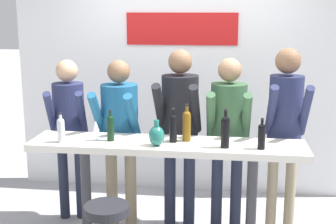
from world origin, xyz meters
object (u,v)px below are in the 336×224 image
(wine_bottle_0, at_px, (110,127))
(person_left, at_px, (120,126))
(tasting_table, at_px, (167,162))
(wine_glass_0, at_px, (96,127))
(person_far_left, at_px, (69,121))
(decorative_vase, at_px, (157,135))
(person_center, at_px, (228,126))
(wine_bottle_4, at_px, (173,127))
(person_center_right, at_px, (285,120))
(wine_bottle_3, at_px, (225,130))
(wine_bottle_1, at_px, (187,124))
(wine_bottle_2, at_px, (61,129))
(person_center_left, at_px, (180,119))
(wine_bottle_5, at_px, (262,135))

(wine_bottle_0, bearing_deg, person_left, 93.81)
(tasting_table, xyz_separation_m, wine_glass_0, (-0.62, -0.03, 0.30))
(person_far_left, height_order, decorative_vase, person_far_left)
(person_center, distance_m, wine_bottle_4, 0.67)
(person_center_right, height_order, wine_bottle_3, person_center_right)
(tasting_table, bearing_deg, person_left, 140.09)
(person_far_left, relative_size, wine_bottle_0, 6.03)
(tasting_table, bearing_deg, decorative_vase, -121.44)
(person_center, relative_size, person_center_right, 0.94)
(person_left, distance_m, wine_bottle_1, 0.79)
(wine_glass_0, bearing_deg, wine_bottle_2, -163.20)
(wine_bottle_0, relative_size, wine_bottle_4, 0.92)
(person_center_left, relative_size, wine_glass_0, 9.97)
(person_center_left, relative_size, wine_bottle_4, 5.93)
(tasting_table, distance_m, person_center_right, 1.18)
(person_left, bearing_deg, wine_glass_0, -98.71)
(person_far_left, relative_size, person_center_right, 0.92)
(tasting_table, bearing_deg, person_center, 43.12)
(person_left, relative_size, wine_bottle_4, 5.60)
(wine_bottle_0, distance_m, decorative_vase, 0.43)
(person_center_right, height_order, decorative_vase, person_center_right)
(person_center_right, distance_m, wine_bottle_2, 2.03)
(person_far_left, relative_size, person_center, 0.97)
(person_center, bearing_deg, wine_bottle_2, -157.56)
(person_center_left, distance_m, wine_bottle_4, 0.52)
(wine_bottle_0, bearing_deg, wine_bottle_3, -4.39)
(person_center_left, distance_m, person_center, 0.47)
(wine_bottle_5, bearing_deg, person_left, 157.97)
(tasting_table, height_order, wine_bottle_4, wine_bottle_4)
(person_center, height_order, wine_bottle_5, person_center)
(wine_bottle_2, bearing_deg, person_center_right, 17.05)
(person_center_right, bearing_deg, decorative_vase, -153.80)
(person_left, bearing_deg, wine_bottle_1, -25.60)
(person_center, bearing_deg, person_center_right, -1.94)
(person_left, height_order, person_center, person_center)
(wine_bottle_2, relative_size, wine_bottle_5, 0.99)
(tasting_table, distance_m, wine_bottle_3, 0.60)
(wine_bottle_0, xyz_separation_m, wine_bottle_2, (-0.41, -0.10, -0.01))
(wine_bottle_1, distance_m, decorative_vase, 0.30)
(person_left, distance_m, person_center_left, 0.58)
(wine_bottle_5, xyz_separation_m, wine_glass_0, (-1.41, 0.06, 0.01))
(wine_bottle_3, height_order, decorative_vase, wine_bottle_3)
(wine_bottle_2, bearing_deg, person_center, 23.14)
(wine_bottle_2, distance_m, wine_bottle_5, 1.69)
(wine_glass_0, bearing_deg, wine_bottle_5, -2.47)
(person_left, height_order, wine_glass_0, person_left)
(wine_bottle_4, height_order, wine_glass_0, wine_bottle_4)
(wine_glass_0, bearing_deg, wine_bottle_4, 4.16)
(person_left, bearing_deg, decorative_vase, -47.87)
(wine_bottle_1, relative_size, wine_bottle_5, 1.25)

